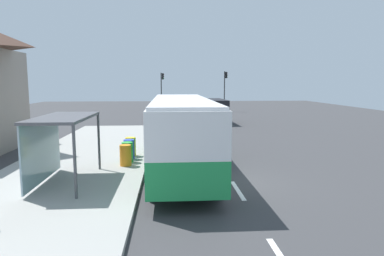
{
  "coord_description": "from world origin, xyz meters",
  "views": [
    {
      "loc": [
        -2.25,
        -12.84,
        3.9
      ],
      "look_at": [
        -1.0,
        5.12,
        1.5
      ],
      "focal_mm": 31.79,
      "sensor_mm": 36.0,
      "label": 1
    }
  ],
  "objects_px": {
    "recycling_bin_yellow": "(131,147)",
    "traffic_light_near_side": "(225,85)",
    "recycling_bin_blue": "(129,149)",
    "white_van": "(214,109)",
    "recycling_bin_green": "(127,152)",
    "traffic_light_far_side": "(162,86)",
    "bus": "(181,129)",
    "recycling_bin_orange": "(126,155)",
    "sedan_far": "(202,106)",
    "bus_shelter": "(56,132)",
    "sedan_near": "(198,103)"
  },
  "relations": [
    {
      "from": "traffic_light_far_side",
      "to": "recycling_bin_yellow",
      "type": "bearing_deg",
      "value": -92.12
    },
    {
      "from": "bus",
      "to": "traffic_light_near_side",
      "type": "distance_m",
      "value": 32.05
    },
    {
      "from": "bus",
      "to": "traffic_light_near_side",
      "type": "height_order",
      "value": "traffic_light_near_side"
    },
    {
      "from": "sedan_far",
      "to": "recycling_bin_green",
      "type": "height_order",
      "value": "sedan_far"
    },
    {
      "from": "white_van",
      "to": "recycling_bin_blue",
      "type": "relative_size",
      "value": 5.53
    },
    {
      "from": "recycling_bin_green",
      "to": "traffic_light_far_side",
      "type": "relative_size",
      "value": 0.18
    },
    {
      "from": "recycling_bin_yellow",
      "to": "traffic_light_far_side",
      "type": "distance_m",
      "value": 29.82
    },
    {
      "from": "sedan_near",
      "to": "recycling_bin_blue",
      "type": "height_order",
      "value": "sedan_near"
    },
    {
      "from": "recycling_bin_blue",
      "to": "traffic_light_far_side",
      "type": "relative_size",
      "value": 0.18
    },
    {
      "from": "sedan_far",
      "to": "traffic_light_far_side",
      "type": "relative_size",
      "value": 0.85
    },
    {
      "from": "bus",
      "to": "recycling_bin_green",
      "type": "relative_size",
      "value": 11.59
    },
    {
      "from": "recycling_bin_blue",
      "to": "traffic_light_far_side",
      "type": "distance_m",
      "value": 30.52
    },
    {
      "from": "bus_shelter",
      "to": "sedan_far",
      "type": "bearing_deg",
      "value": 75.14
    },
    {
      "from": "bus",
      "to": "traffic_light_near_side",
      "type": "bearing_deg",
      "value": 76.98
    },
    {
      "from": "traffic_light_near_side",
      "to": "sedan_near",
      "type": "bearing_deg",
      "value": 116.09
    },
    {
      "from": "recycling_bin_orange",
      "to": "bus",
      "type": "bearing_deg",
      "value": -4.82
    },
    {
      "from": "sedan_far",
      "to": "bus_shelter",
      "type": "distance_m",
      "value": 34.02
    },
    {
      "from": "sedan_far",
      "to": "traffic_light_near_side",
      "type": "xyz_separation_m",
      "value": [
        3.19,
        0.57,
        2.8
      ]
    },
    {
      "from": "bus",
      "to": "recycling_bin_blue",
      "type": "height_order",
      "value": "bus"
    },
    {
      "from": "recycling_bin_blue",
      "to": "white_van",
      "type": "bearing_deg",
      "value": 68.57
    },
    {
      "from": "sedan_far",
      "to": "recycling_bin_orange",
      "type": "height_order",
      "value": "sedan_far"
    },
    {
      "from": "recycling_bin_blue",
      "to": "bus_shelter",
      "type": "height_order",
      "value": "bus_shelter"
    },
    {
      "from": "white_van",
      "to": "traffic_light_far_side",
      "type": "xyz_separation_m",
      "value": [
        -5.3,
        14.06,
        2.14
      ]
    },
    {
      "from": "sedan_near",
      "to": "traffic_light_far_side",
      "type": "xyz_separation_m",
      "value": [
        -5.4,
        -5.73,
        2.69
      ]
    },
    {
      "from": "bus",
      "to": "recycling_bin_orange",
      "type": "relative_size",
      "value": 11.59
    },
    {
      "from": "traffic_light_far_side",
      "to": "traffic_light_near_side",
      "type": "bearing_deg",
      "value": -5.32
    },
    {
      "from": "white_van",
      "to": "recycling_bin_green",
      "type": "xyz_separation_m",
      "value": [
        -6.4,
        -17.01,
        -0.69
      ]
    },
    {
      "from": "sedan_near",
      "to": "sedan_far",
      "type": "relative_size",
      "value": 0.99
    },
    {
      "from": "recycling_bin_orange",
      "to": "traffic_light_near_side",
      "type": "height_order",
      "value": "traffic_light_near_side"
    },
    {
      "from": "bus_shelter",
      "to": "recycling_bin_green",
      "type": "bearing_deg",
      "value": 54.96
    },
    {
      "from": "traffic_light_far_side",
      "to": "bus",
      "type": "bearing_deg",
      "value": -87.51
    },
    {
      "from": "bus",
      "to": "recycling_bin_yellow",
      "type": "bearing_deg",
      "value": 137.13
    },
    {
      "from": "recycling_bin_yellow",
      "to": "traffic_light_far_side",
      "type": "xyz_separation_m",
      "value": [
        1.1,
        29.67,
        2.83
      ]
    },
    {
      "from": "sedan_near",
      "to": "recycling_bin_green",
      "type": "height_order",
      "value": "sedan_near"
    },
    {
      "from": "recycling_bin_green",
      "to": "bus_shelter",
      "type": "bearing_deg",
      "value": -125.04
    },
    {
      "from": "recycling_bin_yellow",
      "to": "traffic_light_near_side",
      "type": "bearing_deg",
      "value": 71.44
    },
    {
      "from": "recycling_bin_orange",
      "to": "traffic_light_far_side",
      "type": "height_order",
      "value": "traffic_light_far_side"
    },
    {
      "from": "sedan_near",
      "to": "recycling_bin_orange",
      "type": "xyz_separation_m",
      "value": [
        -6.5,
        -37.49,
        -0.14
      ]
    },
    {
      "from": "white_van",
      "to": "bus",
      "type": "bearing_deg",
      "value": -102.32
    },
    {
      "from": "recycling_bin_orange",
      "to": "recycling_bin_green",
      "type": "distance_m",
      "value": 0.7
    },
    {
      "from": "traffic_light_far_side",
      "to": "recycling_bin_orange",
      "type": "bearing_deg",
      "value": -91.98
    },
    {
      "from": "bus",
      "to": "traffic_light_near_side",
      "type": "xyz_separation_m",
      "value": [
        7.21,
        31.18,
        1.75
      ]
    },
    {
      "from": "bus",
      "to": "recycling_bin_yellow",
      "type": "relative_size",
      "value": 11.59
    },
    {
      "from": "sedan_far",
      "to": "recycling_bin_blue",
      "type": "relative_size",
      "value": 4.7
    },
    {
      "from": "traffic_light_far_side",
      "to": "recycling_bin_blue",
      "type": "bearing_deg",
      "value": -92.07
    },
    {
      "from": "recycling_bin_green",
      "to": "traffic_light_near_side",
      "type": "distance_m",
      "value": 31.92
    },
    {
      "from": "recycling_bin_green",
      "to": "bus_shelter",
      "type": "relative_size",
      "value": 0.24
    },
    {
      "from": "bus",
      "to": "recycling_bin_orange",
      "type": "bearing_deg",
      "value": 175.18
    },
    {
      "from": "recycling_bin_yellow",
      "to": "bus_shelter",
      "type": "distance_m",
      "value": 5.27
    },
    {
      "from": "recycling_bin_blue",
      "to": "sedan_near",
      "type": "bearing_deg",
      "value": 79.79
    }
  ]
}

